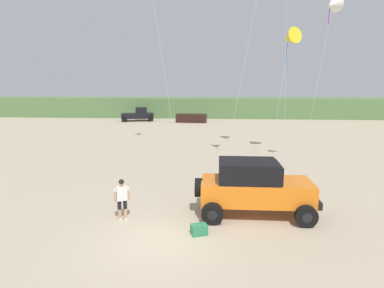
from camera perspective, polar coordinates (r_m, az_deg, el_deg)
ground_plane at (r=11.47m, az=-6.20°, el=-16.85°), size 220.00×220.00×0.00m
dune_ridge at (r=54.04m, az=-3.40°, el=6.56°), size 90.00×7.19×3.12m
jeep at (r=13.33m, az=10.99°, el=-7.42°), size 4.86×2.40×2.26m
person_watching at (r=12.98m, az=-12.32°, el=-9.20°), size 0.58×0.42×1.67m
cooler_box at (r=11.80m, az=1.26°, el=-14.93°), size 0.65×0.53×0.38m
distant_pickup at (r=47.78m, az=-9.49°, el=5.17°), size 4.92×3.36×1.98m
distant_sedan at (r=45.42m, az=-0.09°, el=4.62°), size 4.35×2.11×1.20m
kite_green_box at (r=25.00m, az=16.93°, el=17.57°), size 3.09×6.86×9.22m
kite_blue_swept at (r=20.98m, az=23.66°, el=21.68°), size 2.35×2.16×10.21m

